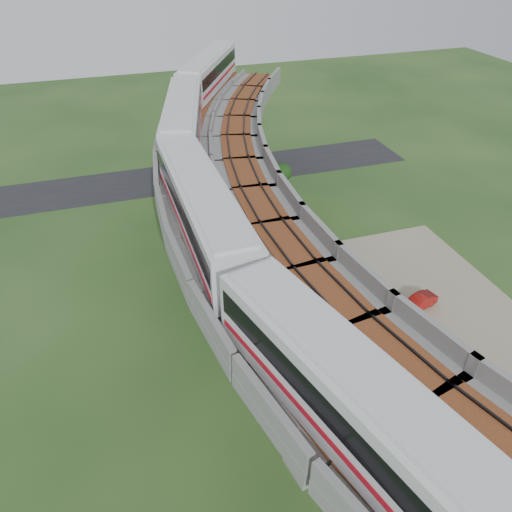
% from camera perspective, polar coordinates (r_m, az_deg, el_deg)
% --- Properties ---
extents(ground, '(160.00, 160.00, 0.00)m').
position_cam_1_polar(ground, '(37.44, -1.75, -10.47)').
color(ground, '#24461C').
rests_on(ground, ground).
extents(dirt_lot, '(18.00, 26.00, 0.04)m').
position_cam_1_polar(dirt_lot, '(41.18, 18.29, -7.57)').
color(dirt_lot, gray).
rests_on(dirt_lot, ground).
extents(asphalt_road, '(60.00, 8.00, 0.03)m').
position_cam_1_polar(asphalt_road, '(61.91, -9.73, 8.72)').
color(asphalt_road, '#232326').
rests_on(asphalt_road, ground).
extents(viaduct, '(19.58, 73.98, 11.40)m').
position_cam_1_polar(viaduct, '(32.77, 4.44, 2.32)').
color(viaduct, '#99968E').
rests_on(viaduct, ground).
extents(metro_train, '(13.61, 60.98, 3.64)m').
position_cam_1_polar(metro_train, '(35.61, -3.93, 11.02)').
color(metro_train, silver).
rests_on(metro_train, ground).
extents(fence, '(3.87, 38.73, 1.50)m').
position_cam_1_polar(fence, '(39.94, 11.86, -6.45)').
color(fence, '#2D382D').
rests_on(fence, ground).
extents(tree_0, '(2.47, 2.47, 3.30)m').
position_cam_1_polar(tree_0, '(57.38, 2.88, 9.52)').
color(tree_0, '#382314').
rests_on(tree_0, ground).
extents(tree_1, '(3.08, 3.08, 3.25)m').
position_cam_1_polar(tree_1, '(50.99, 2.46, 5.74)').
color(tree_1, '#382314').
rests_on(tree_1, ground).
extents(tree_2, '(2.04, 2.04, 2.70)m').
position_cam_1_polar(tree_2, '(44.48, 3.17, 0.84)').
color(tree_2, '#382314').
rests_on(tree_2, ground).
extents(tree_3, '(2.17, 2.17, 2.76)m').
position_cam_1_polar(tree_3, '(38.02, 8.60, -6.33)').
color(tree_3, '#382314').
rests_on(tree_3, ground).
extents(tree_4, '(2.22, 2.22, 2.70)m').
position_cam_1_polar(tree_4, '(33.61, 15.09, -14.40)').
color(tree_4, '#382314').
rests_on(tree_4, ground).
extents(car_white, '(3.25, 3.53, 1.17)m').
position_cam_1_polar(car_white, '(35.54, 16.82, -14.10)').
color(car_white, silver).
rests_on(car_white, dirt_lot).
extents(car_red, '(3.64, 2.11, 1.13)m').
position_cam_1_polar(car_red, '(42.44, 18.07, -5.05)').
color(car_red, maroon).
rests_on(car_red, dirt_lot).
extents(car_dark, '(4.35, 1.98, 1.23)m').
position_cam_1_polar(car_dark, '(41.90, 14.06, -4.73)').
color(car_dark, black).
rests_on(car_dark, dirt_lot).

